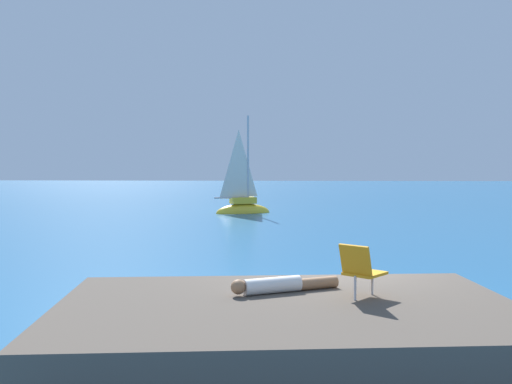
{
  "coord_description": "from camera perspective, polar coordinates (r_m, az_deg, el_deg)",
  "views": [
    {
      "loc": [
        -0.86,
        -10.89,
        2.74
      ],
      "look_at": [
        -2.19,
        16.3,
        1.39
      ],
      "focal_mm": 40.25,
      "sensor_mm": 36.0,
      "label": 1
    }
  ],
  "objects": [
    {
      "name": "ground_plane",
      "position": [
        11.26,
        7.23,
        -11.28
      ],
      "size": [
        160.0,
        160.0,
        0.0
      ],
      "primitive_type": "plane",
      "color": "#236093"
    },
    {
      "name": "shore_ledge",
      "position": [
        8.28,
        3.16,
        -13.63
      ],
      "size": [
        6.84,
        4.66,
        0.79
      ],
      "primitive_type": "cube",
      "rotation": [
        0.0,
        0.0,
        0.11
      ],
      "color": "brown",
      "rests_on": "ground"
    },
    {
      "name": "boulder_seaward",
      "position": [
        10.33,
        -4.6,
        -12.57
      ],
      "size": [
        1.13,
        1.12,
        0.59
      ],
      "primitive_type": "cube",
      "rotation": [
        0.02,
        0.14,
        0.77
      ],
      "color": "brown",
      "rests_on": "ground"
    },
    {
      "name": "boulder_inland",
      "position": [
        10.84,
        -3.89,
        -11.83
      ],
      "size": [
        1.19,
        1.33,
        0.74
      ],
      "primitive_type": "cube",
      "rotation": [
        -0.09,
        -0.08,
        1.93
      ],
      "color": "brown",
      "rests_on": "ground"
    },
    {
      "name": "sailboat_near",
      "position": [
        31.67,
        -1.32,
        -1.54
      ],
      "size": [
        3.27,
        2.19,
        5.91
      ],
      "rotation": [
        0.0,
        0.0,
        0.4
      ],
      "color": "yellow",
      "rests_on": "ground"
    },
    {
      "name": "person_sunbather",
      "position": [
        8.79,
        2.42,
        -9.21
      ],
      "size": [
        1.64,
        0.9,
        0.25
      ],
      "rotation": [
        0.0,
        0.0,
        0.44
      ],
      "color": "white",
      "rests_on": "shore_ledge"
    },
    {
      "name": "beach_chair",
      "position": [
        8.48,
        10.36,
        -7.45
      ],
      "size": [
        0.75,
        0.76,
        0.8
      ],
      "rotation": [
        0.0,
        0.0,
        0.89
      ],
      "color": "orange",
      "rests_on": "shore_ledge"
    }
  ]
}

